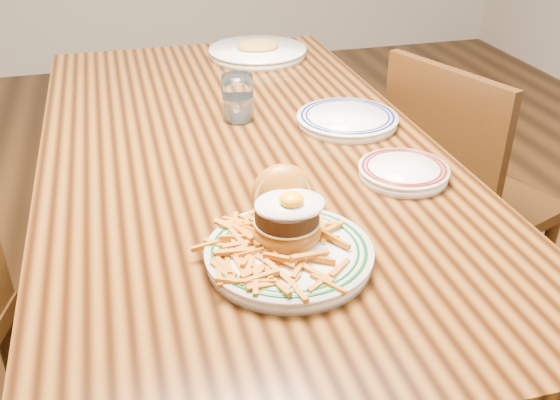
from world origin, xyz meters
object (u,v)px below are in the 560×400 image
object	(u,v)px
table	(241,180)
chair_right	(459,196)
side_plate	(404,171)
main_plate	(288,238)

from	to	relation	value
table	chair_right	size ratio (longest dim) A/B	1.89
table	side_plate	distance (m)	0.38
chair_right	side_plate	world-z (taller)	chair_right
main_plate	side_plate	world-z (taller)	main_plate
table	main_plate	xyz separation A→B (m)	(-0.01, -0.44, 0.12)
chair_right	main_plate	world-z (taller)	main_plate
chair_right	side_plate	distance (m)	0.61
chair_right	side_plate	xyz separation A→B (m)	(-0.37, -0.36, 0.31)
main_plate	table	bearing A→B (deg)	97.85
table	side_plate	size ratio (longest dim) A/B	8.98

